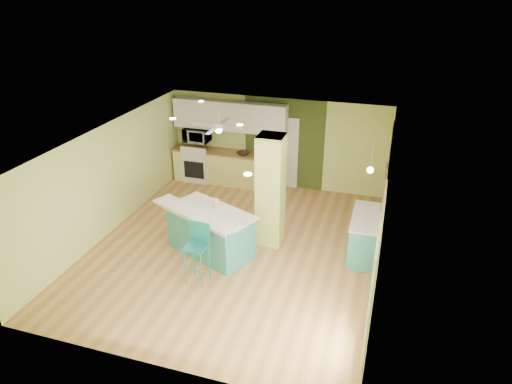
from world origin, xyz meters
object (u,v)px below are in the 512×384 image
Objects in this scene: peninsula at (210,231)px; side_counter at (365,235)px; canister at (216,203)px; bar_stool at (198,243)px; fruit_bowl at (243,153)px.

peninsula is 1.60× the size of side_counter.
peninsula is at bearing -104.53° from canister.
bar_stool reaches higher than fruit_bowl.
side_counter is at bearing 12.10° from canister.
canister reaches higher than fruit_bowl.
canister is (-0.10, 1.21, 0.24)m from bar_stool.
peninsula is 13.21× the size of canister.
fruit_bowl is (-0.41, 3.45, 0.46)m from peninsula.
fruit_bowl reaches higher than side_counter.
fruit_bowl is at bearing 98.46° from canister.
canister is (0.48, -3.20, 0.09)m from fruit_bowl.
bar_stool is (0.17, -0.96, 0.30)m from peninsula.
fruit_bowl is at bearing 120.53° from peninsula.
fruit_bowl is at bearing 101.17° from bar_stool.
bar_stool reaches higher than canister.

